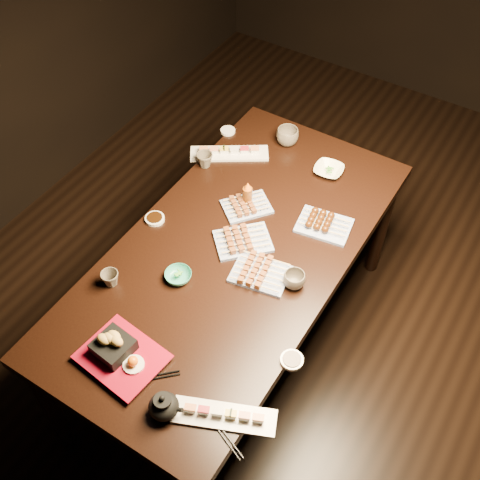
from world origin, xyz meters
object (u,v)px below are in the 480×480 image
at_px(yakitori_plate_center, 243,238).
at_px(edamame_bowl_green, 178,276).
at_px(sushi_platter_far, 229,151).
at_px(teapot, 163,405).
at_px(dining_table, 234,301).
at_px(teacup_near_left, 110,279).
at_px(tempura_tray, 121,352).
at_px(teacup_mid_right, 294,280).
at_px(yakitori_plate_left, 247,204).
at_px(sushi_platter_near, 224,414).
at_px(yakitori_plate_right, 260,271).
at_px(teacup_far_left, 205,160).
at_px(condiment_bottle, 248,194).
at_px(edamame_bowl_cream, 329,170).
at_px(teacup_far_right, 287,137).

distance_m(yakitori_plate_center, edamame_bowl_green, 0.33).
xyz_separation_m(sushi_platter_far, teapot, (0.54, -1.25, 0.03)).
distance_m(dining_table, sushi_platter_far, 0.73).
bearing_deg(yakitori_plate_center, teacup_near_left, -171.17).
distance_m(edamame_bowl_green, teacup_near_left, 0.27).
xyz_separation_m(tempura_tray, teacup_near_left, (-0.26, 0.25, -0.02)).
relative_size(dining_table, teacup_mid_right, 20.20).
xyz_separation_m(yakitori_plate_left, edamame_bowl_green, (-0.03, -0.49, -0.01)).
xyz_separation_m(sushi_platter_near, teapot, (-0.19, -0.09, 0.03)).
bearing_deg(teacup_mid_right, teacup_near_left, -148.45).
height_order(sushi_platter_near, yakitori_plate_right, yakitori_plate_right).
bearing_deg(sushi_platter_far, teacup_far_left, 33.73).
bearing_deg(condiment_bottle, sushi_platter_far, 136.29).
distance_m(teacup_near_left, condiment_bottle, 0.71).
bearing_deg(yakitori_plate_left, yakitori_plate_right, -102.06).
height_order(dining_table, tempura_tray, tempura_tray).
relative_size(tempura_tray, teacup_near_left, 4.09).
distance_m(dining_table, edamame_bowl_cream, 0.77).
distance_m(sushi_platter_near, edamame_bowl_green, 0.63).
bearing_deg(teapot, tempura_tray, 147.89).
bearing_deg(teacup_far_right, teapot, -77.11).
bearing_deg(yakitori_plate_center, teacup_mid_right, -61.57).
relative_size(sushi_platter_far, tempura_tray, 1.28).
distance_m(tempura_tray, teapot, 0.26).
height_order(yakitori_plate_right, teacup_near_left, teacup_near_left).
bearing_deg(sushi_platter_near, sushi_platter_far, 98.81).
distance_m(sushi_platter_near, sushi_platter_far, 1.36).
relative_size(sushi_platter_far, teapot, 3.03).
relative_size(yakitori_plate_right, yakitori_plate_left, 1.11).
height_order(sushi_platter_far, teapot, teapot).
bearing_deg(yakitori_plate_right, teacup_far_left, 132.14).
distance_m(edamame_bowl_green, edamame_bowl_cream, 0.92).
distance_m(sushi_platter_near, yakitori_plate_left, 1.00).
relative_size(yakitori_plate_left, tempura_tray, 0.70).
xyz_separation_m(dining_table, yakitori_plate_right, (0.16, -0.05, 0.40)).
bearing_deg(teacup_mid_right, yakitori_plate_left, 145.45).
xyz_separation_m(edamame_bowl_cream, tempura_tray, (-0.19, -1.30, 0.04)).
bearing_deg(sushi_platter_near, teacup_mid_right, 73.14).
relative_size(sushi_platter_far, yakitori_plate_right, 1.66).
relative_size(dining_table, sushi_platter_near, 5.01).
xyz_separation_m(dining_table, edamame_bowl_green, (-0.11, -0.25, 0.39)).
bearing_deg(teacup_near_left, sushi_platter_far, 91.41).
bearing_deg(yakitori_plate_right, tempura_tray, -121.40).
height_order(edamame_bowl_green, teacup_far_right, teacup_far_right).
height_order(dining_table, teacup_near_left, teacup_near_left).
bearing_deg(tempura_tray, yakitori_plate_left, 97.36).
relative_size(yakitori_plate_center, teacup_mid_right, 2.63).
height_order(sushi_platter_near, teacup_far_left, teacup_far_left).
distance_m(teacup_far_right, teapot, 1.51).
bearing_deg(teacup_far_right, edamame_bowl_green, -87.74).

